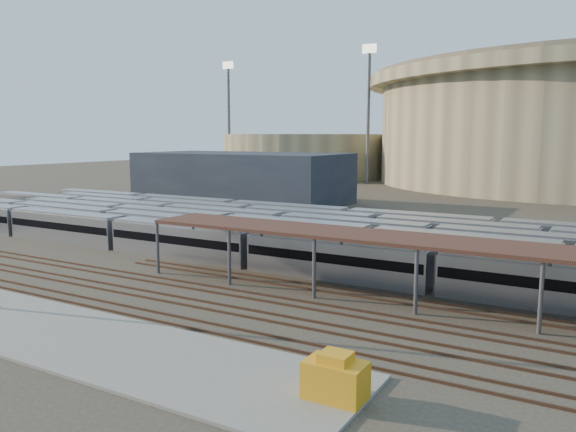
# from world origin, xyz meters

# --- Properties ---
(ground) EXTENTS (420.00, 420.00, 0.00)m
(ground) POSITION_xyz_m (0.00, 0.00, 0.00)
(ground) COLOR #383026
(ground) RESTS_ON ground
(apron) EXTENTS (50.00, 9.00, 0.20)m
(apron) POSITION_xyz_m (-5.00, -15.00, 0.10)
(apron) COLOR gray
(apron) RESTS_ON ground
(subway_trains) EXTENTS (127.64, 23.90, 3.60)m
(subway_trains) POSITION_xyz_m (-0.08, 18.50, 1.80)
(subway_trains) COLOR #A3A3A8
(subway_trains) RESTS_ON ground
(inspection_shed) EXTENTS (60.30, 6.00, 5.30)m
(inspection_shed) POSITION_xyz_m (22.00, 4.00, 4.98)
(inspection_shed) COLOR #4F4F54
(inspection_shed) RESTS_ON ground
(empty_tracks) EXTENTS (170.00, 9.62, 0.18)m
(empty_tracks) POSITION_xyz_m (0.00, -5.00, 0.09)
(empty_tracks) COLOR #4C3323
(empty_tracks) RESTS_ON ground
(secondary_arena) EXTENTS (56.00, 56.00, 14.00)m
(secondary_arena) POSITION_xyz_m (-60.00, 130.00, 7.00)
(secondary_arena) COLOR #998F68
(secondary_arena) RESTS_ON ground
(service_building) EXTENTS (42.00, 20.00, 10.00)m
(service_building) POSITION_xyz_m (-35.00, 55.00, 5.00)
(service_building) COLOR #1E232D
(service_building) RESTS_ON ground
(floodlight_0) EXTENTS (4.00, 1.00, 38.40)m
(floodlight_0) POSITION_xyz_m (-30.00, 110.00, 20.65)
(floodlight_0) COLOR #4F4F54
(floodlight_0) RESTS_ON ground
(floodlight_1) EXTENTS (4.00, 1.00, 38.40)m
(floodlight_1) POSITION_xyz_m (-85.00, 120.00, 20.65)
(floodlight_1) COLOR #4F4F54
(floodlight_1) RESTS_ON ground
(floodlight_3) EXTENTS (4.00, 1.00, 38.40)m
(floodlight_3) POSITION_xyz_m (-10.00, 160.00, 20.65)
(floodlight_3) COLOR #4F4F54
(floodlight_3) RESTS_ON ground
(yellow_equipment) EXTENTS (3.07, 1.92, 1.91)m
(yellow_equipment) POSITION_xyz_m (18.50, -14.51, 1.16)
(yellow_equipment) COLOR orange
(yellow_equipment) RESTS_ON apron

